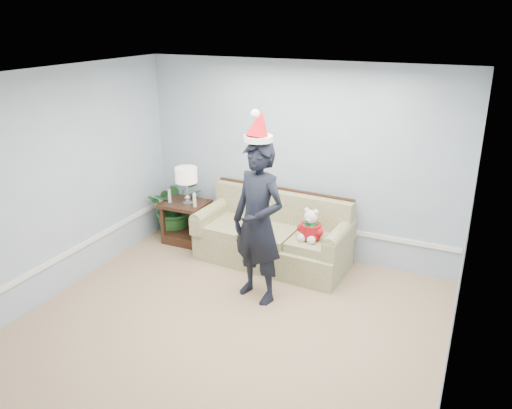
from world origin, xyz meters
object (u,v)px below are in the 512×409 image
object	(u,v)px
houseplant	(176,206)
man	(258,223)
table_lamp	(186,176)
side_table	(186,226)
sofa	(274,238)
teddy_bear	(310,229)

from	to	relation	value
houseplant	man	size ratio (longest dim) A/B	0.47
table_lamp	man	world-z (taller)	man
side_table	man	bearing A→B (deg)	-31.04
side_table	man	size ratio (longest dim) A/B	0.34
sofa	teddy_bear	bearing A→B (deg)	-13.82
side_table	table_lamp	world-z (taller)	table_lamp
table_lamp	teddy_bear	size ratio (longest dim) A/B	1.29
table_lamp	teddy_bear	bearing A→B (deg)	-4.61
sofa	houseplant	bearing A→B (deg)	176.22
sofa	side_table	xyz separation A→B (m)	(-1.45, 0.03, -0.10)
houseplant	teddy_bear	world-z (taller)	teddy_bear
table_lamp	houseplant	size ratio (longest dim) A/B	0.61
houseplant	teddy_bear	bearing A→B (deg)	-9.55
table_lamp	man	xyz separation A→B (m)	(1.57, -0.94, -0.08)
table_lamp	man	size ratio (longest dim) A/B	0.29
man	teddy_bear	distance (m)	0.93
sofa	man	size ratio (longest dim) A/B	1.08
table_lamp	teddy_bear	xyz separation A→B (m)	(1.95, -0.16, -0.40)
man	side_table	bearing A→B (deg)	166.35
sofa	teddy_bear	world-z (taller)	sofa
teddy_bear	side_table	bearing A→B (deg)	-179.05
man	teddy_bear	size ratio (longest dim) A/B	4.48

